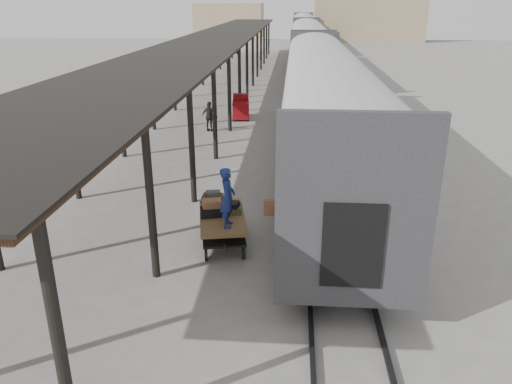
{
  "coord_description": "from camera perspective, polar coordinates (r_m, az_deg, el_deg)",
  "views": [
    {
      "loc": [
        1.98,
        -12.76,
        6.5
      ],
      "look_at": [
        1.04,
        -0.34,
        1.7
      ],
      "focal_mm": 35.0,
      "sensor_mm": 36.0,
      "label": 1
    }
  ],
  "objects": [
    {
      "name": "canopy",
      "position": [
        37.24,
        -4.2,
        17.19
      ],
      "size": [
        4.9,
        64.3,
        4.15
      ],
      "color": "#422B19",
      "rests_on": "ground"
    },
    {
      "name": "porter",
      "position": [
        13.07,
        -3.27,
        -0.62
      ],
      "size": [
        0.41,
        0.61,
        1.63
      ],
      "primitive_type": "imported",
      "rotation": [
        0.0,
        0.0,
        1.6
      ],
      "color": "navy",
      "rests_on": "baggage_cart"
    },
    {
      "name": "pedestrian",
      "position": [
        26.59,
        -5.32,
        8.58
      ],
      "size": [
        0.99,
        0.63,
        1.57
      ],
      "primitive_type": "imported",
      "rotation": [
        0.0,
        0.0,
        2.85
      ],
      "color": "black",
      "rests_on": "ground"
    },
    {
      "name": "train",
      "position": [
        46.73,
        6.02,
        16.3
      ],
      "size": [
        3.45,
        76.01,
        4.01
      ],
      "color": "silver",
      "rests_on": "ground"
    },
    {
      "name": "luggage_tug",
      "position": [
        29.44,
        -1.74,
        9.58
      ],
      "size": [
        1.1,
        1.65,
        1.38
      ],
      "rotation": [
        0.0,
        0.0,
        0.09
      ],
      "color": "maroon",
      "rests_on": "ground"
    },
    {
      "name": "suitcase_stack",
      "position": [
        14.21,
        -4.35,
        -1.48
      ],
      "size": [
        1.27,
        1.22,
        0.56
      ],
      "rotation": [
        0.0,
        0.0,
        0.19
      ],
      "color": "#3E3E41",
      "rests_on": "baggage_cart"
    },
    {
      "name": "building_far",
      "position": [
        91.59,
        12.54,
        19.06
      ],
      "size": [
        18.0,
        10.0,
        8.0
      ],
      "primitive_type": "cube",
      "color": "tan",
      "rests_on": "ground"
    },
    {
      "name": "ground",
      "position": [
        14.46,
        -4.05,
        -5.69
      ],
      "size": [
        160.0,
        160.0,
        0.0
      ],
      "primitive_type": "plane",
      "color": "slate",
      "rests_on": "ground"
    },
    {
      "name": "baggage_cart",
      "position": [
        14.1,
        -3.85,
        -3.49
      ],
      "size": [
        1.68,
        2.59,
        0.86
      ],
      "rotation": [
        0.0,
        0.0,
        0.19
      ],
      "color": "brown",
      "rests_on": "ground"
    },
    {
      "name": "rails",
      "position": [
        47.22,
        5.9,
        13.14
      ],
      "size": [
        1.54,
        150.0,
        0.12
      ],
      "color": "black",
      "rests_on": "ground"
    },
    {
      "name": "building_left",
      "position": [
        95.58,
        -3.06,
        18.96
      ],
      "size": [
        12.0,
        8.0,
        6.0
      ],
      "primitive_type": "cube",
      "color": "tan",
      "rests_on": "ground"
    }
  ]
}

